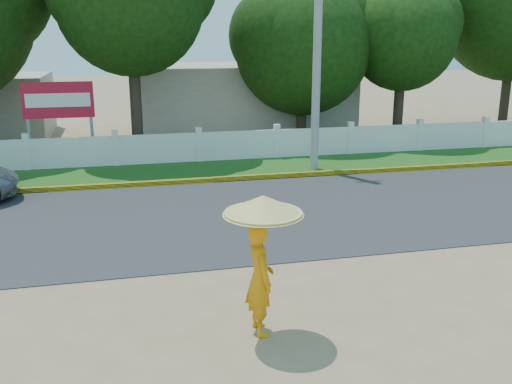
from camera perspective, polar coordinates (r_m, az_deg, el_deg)
ground at (r=10.93m, az=2.45°, el=-9.32°), size 120.00×120.00×0.00m
road at (r=15.02m, az=-2.21°, el=-2.27°), size 60.00×7.00×0.02m
grass_verge at (r=20.01m, az=-5.14°, el=2.21°), size 60.00×3.50×0.03m
curb at (r=18.36m, az=-4.37°, el=1.22°), size 40.00×0.18×0.16m
fence at (r=21.31m, az=-5.74°, el=4.47°), size 40.00×0.10×1.10m
building_near at (r=28.29m, az=-1.60°, el=9.40°), size 10.00×6.00×3.20m
utility_pole at (r=19.70m, az=6.10°, el=12.42°), size 0.28×0.28×7.13m
monk_with_parasol at (r=8.77m, az=0.54°, el=-5.30°), size 1.24×1.24×2.26m
billboard at (r=22.08m, az=-19.15°, el=8.27°), size 2.50×0.13×2.95m
tree_row at (r=25.07m, az=4.85°, el=16.66°), size 41.61×8.41×9.51m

